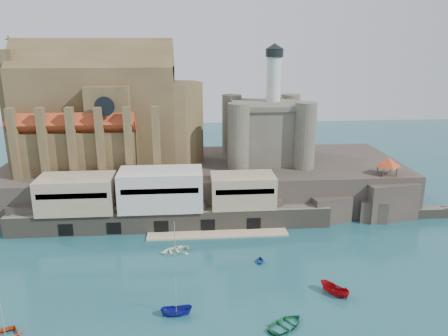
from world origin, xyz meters
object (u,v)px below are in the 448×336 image
Objects in this scene: castle_keep at (266,128)px; boat_2 at (177,315)px; church at (106,115)px; pavilion at (388,163)px.

boat_2 is at bearing -113.55° from castle_keep.
church reaches higher than pavilion.
church is 68.65m from pavilion.
castle_keep is 4.58× the size of pavilion.
boat_2 is at bearing -70.88° from church.
pavilion is at bearing -30.18° from castle_keep.
boat_2 is (-48.17, -35.96, -12.73)m from pavilion.
pavilion is 1.33× the size of boat_2.
castle_keep is at bearing 149.82° from pavilion.
castle_keep reaches higher than boat_2.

